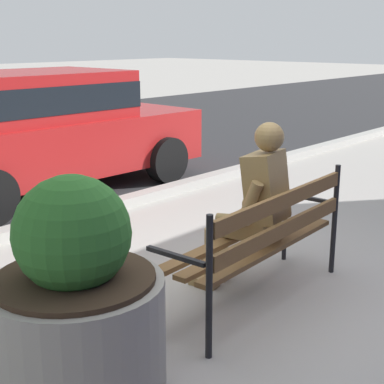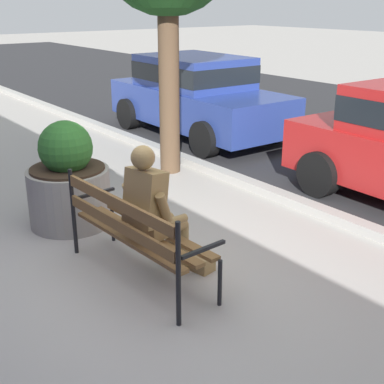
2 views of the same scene
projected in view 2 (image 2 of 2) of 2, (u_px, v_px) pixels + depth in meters
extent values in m
plane|color=#ADA8A0|center=(115.00, 282.00, 5.06)|extent=(80.00, 80.00, 0.00)
cube|color=#B2AFA8|center=(313.00, 208.00, 6.69)|extent=(60.00, 0.20, 0.12)
cube|color=brown|center=(127.00, 239.00, 4.92)|extent=(1.70, 0.20, 0.04)
cube|color=brown|center=(143.00, 234.00, 5.03)|extent=(1.70, 0.20, 0.04)
cube|color=brown|center=(158.00, 229.00, 5.14)|extent=(1.70, 0.20, 0.04)
cube|color=brown|center=(118.00, 225.00, 4.80)|extent=(1.70, 0.13, 0.11)
cube|color=brown|center=(117.00, 203.00, 4.73)|extent=(1.70, 0.13, 0.11)
cylinder|color=black|center=(113.00, 222.00, 5.85)|extent=(0.04, 0.04, 0.45)
cylinder|color=black|center=(73.00, 212.00, 5.48)|extent=(0.04, 0.04, 0.95)
cube|color=black|center=(95.00, 193.00, 5.59)|extent=(0.06, 0.48, 0.03)
cylinder|color=black|center=(220.00, 283.00, 4.60)|extent=(0.04, 0.04, 0.45)
cylinder|color=black|center=(178.00, 275.00, 4.22)|extent=(0.04, 0.04, 0.95)
cube|color=black|center=(203.00, 249.00, 4.34)|extent=(0.06, 0.48, 0.03)
cube|color=olive|center=(154.00, 226.00, 4.94)|extent=(0.40, 0.38, 0.16)
cube|color=olive|center=(145.00, 197.00, 4.76)|extent=(0.41, 0.35, 0.55)
sphere|color=olive|center=(143.00, 158.00, 4.62)|extent=(0.22, 0.22, 0.22)
cylinder|color=olive|center=(131.00, 196.00, 4.93)|extent=(0.12, 0.19, 0.29)
cylinder|color=olive|center=(141.00, 208.00, 5.09)|extent=(0.13, 0.28, 0.10)
cylinder|color=olive|center=(164.00, 208.00, 4.66)|extent=(0.12, 0.19, 0.29)
cylinder|color=olive|center=(176.00, 221.00, 4.81)|extent=(0.13, 0.28, 0.10)
cylinder|color=olive|center=(158.00, 223.00, 5.11)|extent=(0.20, 0.38, 0.14)
cylinder|color=olive|center=(171.00, 241.00, 5.33)|extent=(0.11, 0.11, 0.50)
cube|color=olive|center=(175.00, 258.00, 5.45)|extent=(0.15, 0.26, 0.07)
cylinder|color=olive|center=(171.00, 228.00, 5.00)|extent=(0.20, 0.38, 0.14)
cylinder|color=olive|center=(183.00, 247.00, 5.22)|extent=(0.11, 0.11, 0.50)
cube|color=olive|center=(188.00, 264.00, 5.34)|extent=(0.15, 0.26, 0.07)
cube|color=olive|center=(200.00, 262.00, 5.27)|extent=(0.31, 0.23, 0.16)
cylinder|color=gray|center=(70.00, 197.00, 6.27)|extent=(0.98, 0.98, 0.69)
cylinder|color=#38281C|center=(67.00, 168.00, 6.15)|extent=(0.88, 0.88, 0.03)
sphere|color=#2D6B28|center=(65.00, 148.00, 6.06)|extent=(0.64, 0.64, 0.64)
cylinder|color=brown|center=(169.00, 88.00, 7.89)|extent=(0.31, 0.31, 2.65)
cube|color=navy|center=(198.00, 105.00, 10.35)|extent=(4.14, 1.79, 0.70)
cube|color=navy|center=(194.00, 71.00, 10.24)|extent=(2.17, 1.61, 0.60)
cube|color=black|center=(194.00, 71.00, 10.24)|extent=(2.18, 1.63, 0.33)
cylinder|color=black|center=(275.00, 126.00, 9.91)|extent=(0.64, 0.23, 0.64)
cylinder|color=black|center=(205.00, 139.00, 8.97)|extent=(0.64, 0.23, 0.64)
cylinder|color=black|center=(193.00, 105.00, 11.93)|extent=(0.64, 0.23, 0.64)
cylinder|color=black|center=(128.00, 114.00, 10.99)|extent=(0.64, 0.23, 0.64)
cylinder|color=black|center=(319.00, 174.00, 7.18)|extent=(0.64, 0.23, 0.64)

